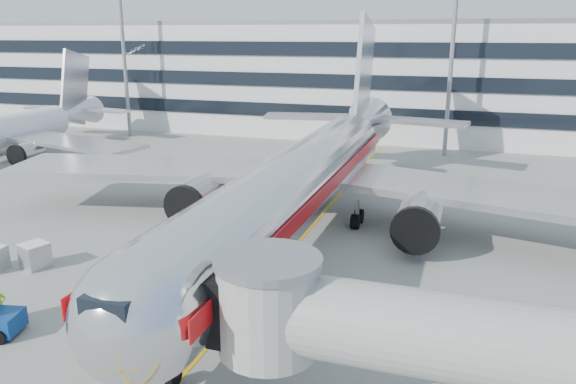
% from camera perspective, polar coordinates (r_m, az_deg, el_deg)
% --- Properties ---
extents(ground, '(180.00, 180.00, 0.00)m').
position_cam_1_polar(ground, '(31.11, -4.15, -10.97)').
color(ground, gray).
rests_on(ground, ground).
extents(lead_in_line, '(0.25, 70.00, 0.01)m').
position_cam_1_polar(lead_in_line, '(39.74, 1.32, -4.78)').
color(lead_in_line, '#E3A30B').
rests_on(lead_in_line, ground).
extents(main_jet, '(50.95, 48.70, 16.06)m').
position_cam_1_polar(main_jet, '(40.05, 2.07, 1.73)').
color(main_jet, silver).
rests_on(main_jet, ground).
extents(jet_bridge, '(17.80, 4.50, 7.00)m').
position_cam_1_polar(jet_bridge, '(20.37, 20.40, -15.13)').
color(jet_bridge, silver).
rests_on(jet_bridge, ground).
extents(terminal, '(150.00, 24.25, 15.60)m').
position_cam_1_polar(terminal, '(84.46, 11.06, 11.38)').
color(terminal, silver).
rests_on(terminal, ground).
extents(light_mast_west, '(2.40, 1.20, 25.45)m').
position_cam_1_polar(light_mast_west, '(81.63, -16.53, 15.87)').
color(light_mast_west, gray).
rests_on(light_mast_west, ground).
extents(light_mast_centre, '(2.40, 1.20, 25.45)m').
position_cam_1_polar(light_mast_centre, '(67.66, 16.53, 15.99)').
color(light_mast_centre, gray).
rests_on(light_mast_centre, ground).
extents(belt_loader, '(4.26, 2.01, 1.99)m').
position_cam_1_polar(belt_loader, '(33.01, -10.23, -8.46)').
color(belt_loader, '#FFA70A').
rests_on(belt_loader, ground).
extents(cargo_container_right, '(1.86, 1.86, 1.55)m').
position_cam_1_polar(cargo_container_right, '(38.23, -24.31, -5.87)').
color(cargo_container_right, '#A9AAB0').
rests_on(cargo_container_right, ground).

